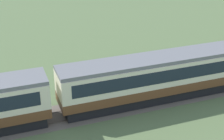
% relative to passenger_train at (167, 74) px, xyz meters
% --- Properties ---
extents(passenger_train, '(95.34, 2.85, 3.94)m').
position_rel_passenger_train_xyz_m(passenger_train, '(0.00, 0.00, 0.00)').
color(passenger_train, brown).
rests_on(passenger_train, ground_plane).
extents(railway_track, '(133.44, 3.60, 0.04)m').
position_rel_passenger_train_xyz_m(railway_track, '(0.13, 0.00, -2.18)').
color(railway_track, '#665B51').
rests_on(railway_track, ground_plane).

